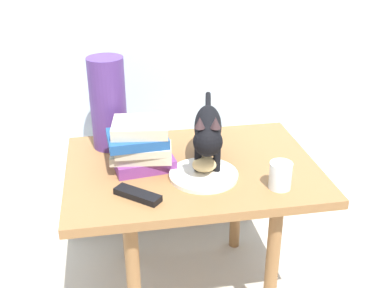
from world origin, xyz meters
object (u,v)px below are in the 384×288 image
at_px(bread_roll, 205,164).
at_px(candle_jar, 280,177).
at_px(green_vase, 108,103).
at_px(tv_remote, 138,195).
at_px(cat, 208,130).
at_px(side_table, 192,183).
at_px(book_stack, 141,145).
at_px(plate, 204,175).

distance_m(bread_roll, candle_jar, 0.24).
height_order(green_vase, candle_jar, green_vase).
xyz_separation_m(candle_jar, tv_remote, (-0.44, 0.02, -0.03)).
distance_m(cat, candle_jar, 0.28).
bearing_deg(green_vase, candle_jar, -38.03).
height_order(side_table, book_stack, book_stack).
bearing_deg(tv_remote, cat, 73.83).
relative_size(bread_roll, cat, 0.17).
relative_size(side_table, tv_remote, 5.57).
height_order(bread_roll, cat, cat).
bearing_deg(side_table, candle_jar, -38.23).
distance_m(green_vase, tv_remote, 0.41).
bearing_deg(plate, bread_roll, 65.03).
bearing_deg(green_vase, plate, -45.23).
xyz_separation_m(bread_roll, tv_remote, (-0.22, -0.10, -0.03)).
bearing_deg(tv_remote, bread_roll, 65.11).
bearing_deg(candle_jar, book_stack, 152.98).
height_order(cat, green_vase, green_vase).
bearing_deg(book_stack, candle_jar, -27.02).
height_order(bread_roll, candle_jar, candle_jar).
bearing_deg(candle_jar, cat, 137.21).
bearing_deg(plate, book_stack, 151.76).
distance_m(side_table, book_stack, 0.22).
distance_m(plate, bread_roll, 0.03).
relative_size(plate, cat, 0.47).
height_order(cat, tv_remote, cat).
distance_m(plate, candle_jar, 0.24).
bearing_deg(plate, candle_jar, -25.95).
relative_size(bread_roll, green_vase, 0.24).
bearing_deg(plate, green_vase, 134.77).
xyz_separation_m(bread_roll, book_stack, (-0.19, 0.09, 0.04)).
bearing_deg(cat, book_stack, 171.81).
bearing_deg(tv_remote, candle_jar, 38.62).
height_order(plate, green_vase, green_vase).
distance_m(side_table, bread_roll, 0.13).
relative_size(plate, book_stack, 1.01).
bearing_deg(green_vase, bread_roll, -43.44).
bearing_deg(cat, tv_remote, -147.14).
distance_m(bread_roll, green_vase, 0.42).
bearing_deg(side_table, cat, -14.69).
xyz_separation_m(bread_roll, candle_jar, (0.21, -0.12, -0.00)).
xyz_separation_m(side_table, green_vase, (-0.26, 0.20, 0.23)).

